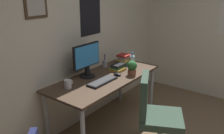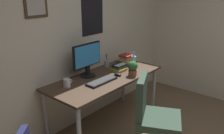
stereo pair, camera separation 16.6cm
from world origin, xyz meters
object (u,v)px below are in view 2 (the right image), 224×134
object	(u,v)px
office_chair	(152,114)
coffee_mug_near	(67,83)
potted_plant	(133,68)
pen_cup	(107,63)
book_stack_left	(126,59)
water_bottle	(134,63)
book_stack_right	(119,68)
monitor	(87,59)
keyboard	(102,81)
computer_mouse	(118,74)

from	to	relation	value
office_chair	coffee_mug_near	size ratio (longest dim) A/B	7.96
potted_plant	pen_cup	distance (m)	0.50
pen_cup	book_stack_left	distance (m)	0.31
water_bottle	book_stack_left	world-z (taller)	water_bottle
book_stack_right	office_chair	bearing A→B (deg)	-117.61
office_chair	book_stack_right	bearing A→B (deg)	62.39
water_bottle	potted_plant	bearing A→B (deg)	-148.61
coffee_mug_near	potted_plant	world-z (taller)	potted_plant
water_bottle	pen_cup	size ratio (longest dim) A/B	1.26
monitor	keyboard	world-z (taller)	monitor
book_stack_right	monitor	bearing A→B (deg)	157.65
water_bottle	pen_cup	xyz separation A→B (m)	(-0.14, 0.38, -0.05)
potted_plant	pen_cup	size ratio (longest dim) A/B	0.98
water_bottle	book_stack_left	distance (m)	0.27
keyboard	potted_plant	world-z (taller)	potted_plant
keyboard	potted_plant	bearing A→B (deg)	-19.05
keyboard	monitor	bearing A→B (deg)	82.57
monitor	coffee_mug_near	bearing A→B (deg)	-169.99
pen_cup	book_stack_right	bearing A→B (deg)	-92.84
book_stack_right	pen_cup	bearing A→B (deg)	87.16
coffee_mug_near	book_stack_left	bearing A→B (deg)	-1.22
water_bottle	pen_cup	bearing A→B (deg)	109.49
keyboard	computer_mouse	xyz separation A→B (m)	(0.30, -0.01, 0.01)
computer_mouse	book_stack_left	distance (m)	0.50
water_bottle	book_stack_left	bearing A→B (deg)	58.90
coffee_mug_near	book_stack_left	size ratio (longest dim) A/B	0.57
coffee_mug_near	office_chair	bearing A→B (deg)	-64.83
office_chair	monitor	distance (m)	1.07
computer_mouse	coffee_mug_near	bearing A→B (deg)	161.53
keyboard	coffee_mug_near	xyz separation A→B (m)	(-0.37, 0.21, 0.04)
potted_plant	water_bottle	bearing A→B (deg)	31.39
computer_mouse	keyboard	bearing A→B (deg)	177.74
potted_plant	book_stack_left	world-z (taller)	potted_plant
keyboard	office_chair	bearing A→B (deg)	-85.33
water_bottle	coffee_mug_near	bearing A→B (deg)	165.75
monitor	potted_plant	size ratio (longest dim) A/B	2.36
keyboard	book_stack_right	xyz separation A→B (m)	(0.47, 0.10, 0.03)
coffee_mug_near	potted_plant	bearing A→B (deg)	-24.23
coffee_mug_near	book_stack_left	xyz separation A→B (m)	(1.12, -0.02, 0.03)
keyboard	book_stack_left	xyz separation A→B (m)	(0.76, 0.19, 0.07)
office_chair	pen_cup	world-z (taller)	office_chair
water_bottle	computer_mouse	bearing A→B (deg)	175.04
water_bottle	keyboard	bearing A→B (deg)	176.35
keyboard	coffee_mug_near	world-z (taller)	coffee_mug_near
office_chair	potted_plant	bearing A→B (deg)	54.83
office_chair	potted_plant	distance (m)	0.73
office_chair	monitor	xyz separation A→B (m)	(-0.02, 0.97, 0.45)
potted_plant	coffee_mug_near	bearing A→B (deg)	155.77
monitor	pen_cup	xyz separation A→B (m)	(0.45, 0.06, -0.19)
office_chair	water_bottle	bearing A→B (deg)	49.16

